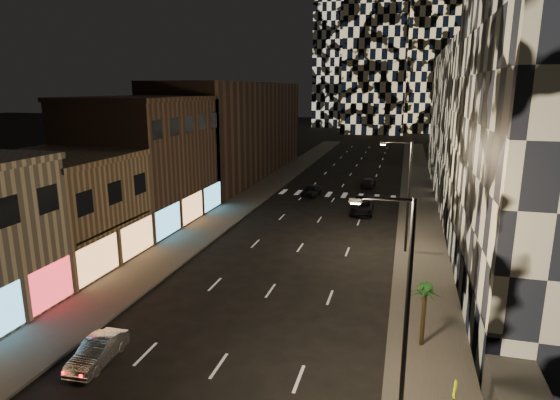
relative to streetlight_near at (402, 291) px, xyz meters
The scene contains 17 objects.
sidewalk_left 44.33m from the streetlight_near, 114.65° to the left, with size 4.00×120.00×0.15m, color #47443F.
sidewalk_right 40.38m from the streetlight_near, 87.64° to the left, with size 4.00×120.00×0.15m, color #47443F.
curb_left 43.50m from the streetlight_near, 112.12° to the left, with size 0.20×120.00×0.15m, color #4C4C47.
curb_right 40.35m from the streetlight_near, 90.65° to the left, with size 0.20×120.00×0.15m, color #4C4C47.
retail_tan 27.67m from the streetlight_near, 156.55° to the left, with size 10.00×10.00×8.00m, color #81674D.
retail_brown 34.58m from the streetlight_near, 137.17° to the left, with size 10.00×15.00×12.00m, color #4B362A.
retail_filler_left 56.09m from the streetlight_near, 116.89° to the left, with size 10.00×40.00×14.00m, color #4B362A.
midrise_base 15.51m from the streetlight_near, 74.78° to the left, with size 0.60×25.00×3.00m, color #383838.
midrise_filler_right 48.56m from the streetlight_near, 76.08° to the left, with size 16.00×40.00×18.00m, color #232326.
streetlight_near is the anchor object (origin of this frame).
streetlight_far 20.00m from the streetlight_near, 90.00° to the left, with size 2.55×0.25×9.00m.
car_silver_parked 14.93m from the streetlight_near, behind, with size 1.31×3.77×1.24m, color #A2A1A7.
car_dark_midlane 40.40m from the streetlight_near, 106.32° to the left, with size 1.69×4.19×1.43m, color black.
car_dark_oncoming 46.48m from the streetlight_near, 96.06° to the left, with size 1.72×4.23×1.23m, color black.
car_dark_rightlane 32.10m from the streetlight_near, 97.88° to the left, with size 2.28×4.94×1.37m, color black.
ped_sign 4.32m from the streetlight_near, 31.77° to the right, with size 0.24×0.81×2.48m.
palm_tree 6.00m from the streetlight_near, 77.46° to the left, with size 1.71×1.73×3.40m.
Camera 1 is at (8.16, -7.76, 13.14)m, focal length 30.00 mm.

